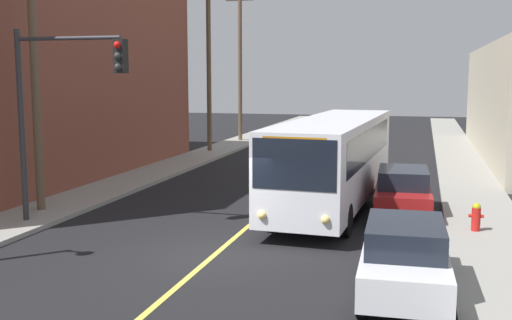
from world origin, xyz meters
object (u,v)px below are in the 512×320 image
utility_pole_mid (209,52)px  parked_car_white (405,257)px  city_bus (335,157)px  parked_car_red (403,191)px  utility_pole_far (240,53)px  traffic_signal_left_corner (63,90)px  utility_pole_near (32,23)px  fire_hydrant (476,216)px

utility_pole_mid → parked_car_white: bearing=-61.1°
city_bus → parked_car_red: (2.45, -0.94, -0.98)m
utility_pole_far → traffic_signal_left_corner: size_ratio=1.90×
parked_car_red → utility_pole_near: (-12.06, -2.97, 5.62)m
parked_car_red → traffic_signal_left_corner: 11.54m
parked_car_red → utility_pole_near: size_ratio=0.39×
parked_car_red → traffic_signal_left_corner: bearing=-156.0°
city_bus → traffic_signal_left_corner: size_ratio=2.04×
city_bus → traffic_signal_left_corner: bearing=-144.6°
parked_car_red → traffic_signal_left_corner: traffic_signal_left_corner is taller
parked_car_white → traffic_signal_left_corner: (-10.36, 3.40, 3.46)m
utility_pole_near → traffic_signal_left_corner: (2.00, -1.50, -2.16)m
traffic_signal_left_corner → fire_hydrant: (12.26, 2.29, -3.72)m
utility_pole_mid → traffic_signal_left_corner: utility_pole_mid is taller
city_bus → parked_car_red: bearing=-21.0°
utility_pole_near → utility_pole_mid: (-0.07, 17.64, -0.32)m
utility_pole_near → utility_pole_mid: size_ratio=1.06×
city_bus → utility_pole_far: size_ratio=1.08×
city_bus → parked_car_red: size_ratio=2.74×
utility_pole_far → utility_pole_mid: bearing=-90.3°
city_bus → parked_car_red: city_bus is taller
utility_pole_far → fire_hydrant: utility_pole_far is taller
parked_car_white → fire_hydrant: parked_car_white is taller
utility_pole_mid → traffic_signal_left_corner: 19.34m
parked_car_white → parked_car_red: bearing=92.2°
utility_pole_near → fire_hydrant: size_ratio=13.78×
city_bus → traffic_signal_left_corner: 9.66m
traffic_signal_left_corner → fire_hydrant: 13.02m
utility_pole_near → fire_hydrant: bearing=3.2°
city_bus → utility_pole_mid: (-9.68, 13.73, 4.32)m
utility_pole_mid → utility_pole_far: 6.54m
parked_car_white → traffic_signal_left_corner: 11.44m
parked_car_white → utility_pole_far: 32.08m
parked_car_red → parked_car_white: bearing=-87.8°
traffic_signal_left_corner → utility_pole_near: bearing=143.2°
parked_car_white → fire_hydrant: bearing=71.5°
utility_pole_far → city_bus: bearing=-64.5°
city_bus → utility_pole_mid: utility_pole_mid is taller
city_bus → fire_hydrant: (4.65, -3.12, -1.23)m
traffic_signal_left_corner → parked_car_red: bearing=24.0°
utility_pole_far → traffic_signal_left_corner: (2.03, -25.67, -2.06)m
city_bus → fire_hydrant: city_bus is taller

